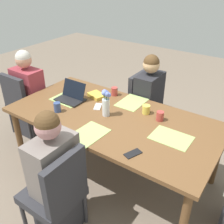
{
  "coord_description": "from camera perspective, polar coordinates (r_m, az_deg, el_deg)",
  "views": [
    {
      "loc": [
        -1.3,
        1.87,
        2.11
      ],
      "look_at": [
        0.0,
        0.0,
        0.79
      ],
      "focal_mm": 41.09,
      "sensor_mm": 36.0,
      "label": 1
    }
  ],
  "objects": [
    {
      "name": "person_near_left_mid",
      "position": [
        3.33,
        8.01,
        1.51
      ],
      "size": [
        0.36,
        0.4,
        1.19
      ],
      "color": "#2D2D33",
      "rests_on": "ground_plane"
    },
    {
      "name": "chair_far_left_far",
      "position": [
        2.23,
        -12.05,
        -16.86
      ],
      "size": [
        0.44,
        0.44,
        0.9
      ],
      "color": "#2D2D33",
      "rests_on": "ground_plane"
    },
    {
      "name": "ground_plane",
      "position": [
        3.1,
        0.0,
        -12.68
      ],
      "size": [
        10.0,
        10.0,
        0.0
      ],
      "primitive_type": "plane",
      "color": "#756656"
    },
    {
      "name": "coffee_mug_near_right",
      "position": [
        3.06,
        0.55,
        4.62
      ],
      "size": [
        0.08,
        0.08,
        0.1
      ],
      "primitive_type": "cylinder",
      "color": "#AD3D38",
      "rests_on": "dining_table"
    },
    {
      "name": "chair_head_right_right_near",
      "position": [
        3.65,
        -19.12,
        2.19
      ],
      "size": [
        0.44,
        0.44,
        0.9
      ],
      "color": "#2D2D33",
      "rests_on": "ground_plane"
    },
    {
      "name": "phone_silver",
      "position": [
        2.83,
        -3.17,
        1.22
      ],
      "size": [
        0.13,
        0.17,
        0.01
      ],
      "primitive_type": "cube",
      "rotation": [
        0.0,
        0.0,
        2.03
      ],
      "color": "silver",
      "rests_on": "dining_table"
    },
    {
      "name": "laptop_head_right_right_near",
      "position": [
        2.99,
        -9.05,
        3.44
      ],
      "size": [
        0.32,
        0.22,
        0.2
      ],
      "color": "black",
      "rests_on": "dining_table"
    },
    {
      "name": "person_head_right_right_near",
      "position": [
        3.63,
        -17.7,
        2.79
      ],
      "size": [
        0.4,
        0.36,
        1.19
      ],
      "color": "#2D2D33",
      "rests_on": "ground_plane"
    },
    {
      "name": "placemat_head_right_right_near",
      "position": [
        3.03,
        -9.86,
        2.78
      ],
      "size": [
        0.37,
        0.27,
        0.0
      ],
      "primitive_type": "cube",
      "rotation": [
        0.0,
        0.0,
        3.12
      ],
      "color": "#9EBC66",
      "rests_on": "dining_table"
    },
    {
      "name": "placemat_far_left_far",
      "position": [
        2.39,
        -5.2,
        -4.85
      ],
      "size": [
        0.28,
        0.37,
        0.0
      ],
      "primitive_type": "cube",
      "rotation": [
        0.0,
        0.0,
        -1.63
      ],
      "color": "#9EBC66",
      "rests_on": "dining_table"
    },
    {
      "name": "dining_table",
      "position": [
        2.69,
        0.0,
        -2.14
      ],
      "size": [
        2.19,
        1.09,
        0.74
      ],
      "color": "brown",
      "rests_on": "ground_plane"
    },
    {
      "name": "coffee_mug_centre_left",
      "position": [
        2.61,
        10.63,
        -0.88
      ],
      "size": [
        0.08,
        0.08,
        0.1
      ],
      "primitive_type": "cylinder",
      "color": "#AD3D38",
      "rests_on": "dining_table"
    },
    {
      "name": "person_far_left_far",
      "position": [
        2.28,
        -12.38,
        -14.67
      ],
      "size": [
        0.36,
        0.4,
        1.19
      ],
      "color": "#2D2D33",
      "rests_on": "ground_plane"
    },
    {
      "name": "coffee_mug_centre_right",
      "position": [
        2.71,
        7.6,
        0.57
      ],
      "size": [
        0.08,
        0.08,
        0.09
      ],
      "primitive_type": "cylinder",
      "color": "#DBC64C",
      "rests_on": "dining_table"
    },
    {
      "name": "book_red_cover",
      "position": [
        3.04,
        -3.47,
        3.7
      ],
      "size": [
        0.23,
        0.19,
        0.04
      ],
      "primitive_type": "cube",
      "rotation": [
        0.0,
        0.0,
        -0.28
      ],
      "color": "gold",
      "rests_on": "dining_table"
    },
    {
      "name": "flower_vase",
      "position": [
        2.6,
        -1.37,
        2.31
      ],
      "size": [
        0.09,
        0.09,
        0.29
      ],
      "color": "silver",
      "rests_on": "dining_table"
    },
    {
      "name": "phone_black",
      "position": [
        2.16,
        4.67,
        -9.2
      ],
      "size": [
        0.12,
        0.17,
        0.01
      ],
      "primitive_type": "cube",
      "rotation": [
        0.0,
        0.0,
        1.2
      ],
      "color": "black",
      "rests_on": "dining_table"
    },
    {
      "name": "chair_near_left_mid",
      "position": [
        3.42,
        7.34,
        1.84
      ],
      "size": [
        0.44,
        0.44,
        0.9
      ],
      "color": "#2D2D33",
      "rests_on": "ground_plane"
    },
    {
      "name": "placemat_head_left_left_near",
      "position": [
        2.4,
        13.02,
        -5.58
      ],
      "size": [
        0.36,
        0.26,
        0.0
      ],
      "primitive_type": "cube",
      "rotation": [
        0.0,
        0.0,
        0.0
      ],
      "color": "#9EBC66",
      "rests_on": "dining_table"
    },
    {
      "name": "coffee_mug_near_left",
      "position": [
        2.77,
        -12.08,
        1.07
      ],
      "size": [
        0.07,
        0.07,
        0.11
      ],
      "primitive_type": "cylinder",
      "color": "#33477A",
      "rests_on": "dining_table"
    },
    {
      "name": "placemat_near_left_mid",
      "position": [
        2.93,
        4.4,
        2.16
      ],
      "size": [
        0.26,
        0.36,
        0.0
      ],
      "primitive_type": "cube",
      "rotation": [
        0.0,
        0.0,
        1.58
      ],
      "color": "#9EBC66",
      "rests_on": "dining_table"
    }
  ]
}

